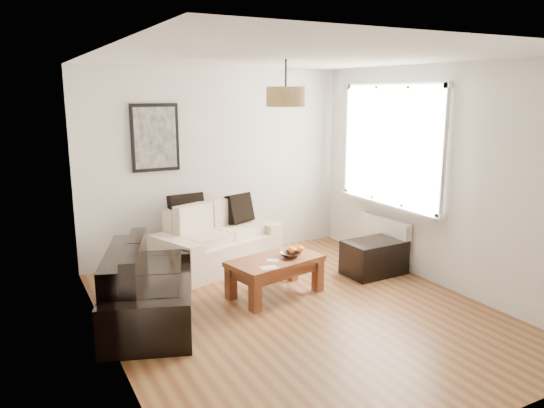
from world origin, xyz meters
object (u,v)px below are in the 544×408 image
sofa_leather (150,285)px  ottoman (374,257)px  loveseat_cream (218,237)px  coffee_table (275,277)px

sofa_leather → ottoman: sofa_leather is taller
sofa_leather → ottoman: bearing=-70.9°
loveseat_cream → sofa_leather: size_ratio=0.95×
coffee_table → ottoman: 1.45m
sofa_leather → loveseat_cream: bearing=-26.4°
ottoman → loveseat_cream: bearing=143.3°
sofa_leather → coffee_table: size_ratio=1.59×
coffee_table → ottoman: size_ratio=1.40×
sofa_leather → coffee_table: 1.44m
loveseat_cream → sofa_leather: 1.75m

